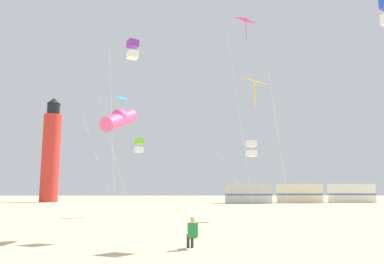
{
  "coord_description": "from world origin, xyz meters",
  "views": [
    {
      "loc": [
        -0.52,
        -6.46,
        2.21
      ],
      "look_at": [
        -0.2,
        11.97,
        5.0
      ],
      "focal_mm": 34.57,
      "sensor_mm": 36.0,
      "label": 1
    }
  ],
  "objects_px": {
    "rv_van_cream": "(299,193)",
    "kite_flyer_standing": "(192,232)",
    "kite_diamond_cyan": "(122,103)",
    "kite_box_violet": "(133,50)",
    "kite_diamond_magenta": "(245,29)",
    "rv_van_silver": "(248,194)",
    "rv_van_white": "(351,193)",
    "lighthouse_distant": "(51,152)",
    "kite_tube_rainbow": "(119,119)",
    "kite_box_lime": "(139,146)",
    "kite_diamond_gold": "(256,86)",
    "kite_box_white": "(251,149)"
  },
  "relations": [
    {
      "from": "rv_van_cream",
      "to": "kite_flyer_standing",
      "type": "bearing_deg",
      "value": -106.99
    },
    {
      "from": "kite_diamond_cyan",
      "to": "rv_van_cream",
      "type": "distance_m",
      "value": 36.94
    },
    {
      "from": "kite_box_violet",
      "to": "kite_diamond_magenta",
      "type": "bearing_deg",
      "value": -8.72
    },
    {
      "from": "rv_van_silver",
      "to": "kite_flyer_standing",
      "type": "bearing_deg",
      "value": -105.61
    },
    {
      "from": "kite_diamond_magenta",
      "to": "rv_van_cream",
      "type": "bearing_deg",
      "value": 68.96
    },
    {
      "from": "kite_box_violet",
      "to": "rv_van_white",
      "type": "bearing_deg",
      "value": 50.69
    },
    {
      "from": "kite_diamond_magenta",
      "to": "lighthouse_distant",
      "type": "relative_size",
      "value": 0.73
    },
    {
      "from": "kite_tube_rainbow",
      "to": "rv_van_cream",
      "type": "bearing_deg",
      "value": 62.09
    },
    {
      "from": "kite_box_lime",
      "to": "kite_tube_rainbow",
      "type": "relative_size",
      "value": 1.01
    },
    {
      "from": "kite_box_lime",
      "to": "rv_van_white",
      "type": "xyz_separation_m",
      "value": [
        29.05,
        25.63,
        -4.31
      ]
    },
    {
      "from": "kite_tube_rainbow",
      "to": "kite_diamond_gold",
      "type": "distance_m",
      "value": 6.64
    },
    {
      "from": "lighthouse_distant",
      "to": "rv_van_silver",
      "type": "distance_m",
      "value": 31.8
    },
    {
      "from": "kite_tube_rainbow",
      "to": "lighthouse_distant",
      "type": "bearing_deg",
      "value": 113.69
    },
    {
      "from": "rv_van_silver",
      "to": "rv_van_white",
      "type": "height_order",
      "value": "same"
    },
    {
      "from": "kite_diamond_magenta",
      "to": "kite_diamond_cyan",
      "type": "xyz_separation_m",
      "value": [
        -8.22,
        6.07,
        -3.05
      ]
    },
    {
      "from": "kite_diamond_magenta",
      "to": "kite_box_lime",
      "type": "height_order",
      "value": "kite_diamond_magenta"
    },
    {
      "from": "kite_diamond_cyan",
      "to": "kite_box_violet",
      "type": "distance_m",
      "value": 5.67
    },
    {
      "from": "kite_box_white",
      "to": "rv_van_white",
      "type": "xyz_separation_m",
      "value": [
        20.39,
        29.7,
        -3.63
      ]
    },
    {
      "from": "kite_flyer_standing",
      "to": "kite_diamond_magenta",
      "type": "relative_size",
      "value": 0.09
    },
    {
      "from": "kite_box_violet",
      "to": "rv_van_cream",
      "type": "height_order",
      "value": "kite_box_violet"
    },
    {
      "from": "kite_diamond_magenta",
      "to": "rv_van_silver",
      "type": "height_order",
      "value": "kite_diamond_magenta"
    },
    {
      "from": "kite_box_white",
      "to": "kite_box_violet",
      "type": "distance_m",
      "value": 10.96
    },
    {
      "from": "kite_diamond_magenta",
      "to": "kite_box_violet",
      "type": "bearing_deg",
      "value": 171.28
    },
    {
      "from": "kite_box_lime",
      "to": "kite_box_white",
      "type": "bearing_deg",
      "value": -25.2
    },
    {
      "from": "kite_diamond_magenta",
      "to": "lighthouse_distant",
      "type": "xyz_separation_m",
      "value": [
        -25.09,
        38.87,
        -3.62
      ]
    },
    {
      "from": "rv_van_cream",
      "to": "rv_van_white",
      "type": "xyz_separation_m",
      "value": [
        8.16,
        0.64,
        0.0
      ]
    },
    {
      "from": "kite_diamond_magenta",
      "to": "rv_van_silver",
      "type": "relative_size",
      "value": 1.87
    },
    {
      "from": "kite_box_violet",
      "to": "kite_flyer_standing",
      "type": "bearing_deg",
      "value": -65.25
    },
    {
      "from": "rv_van_silver",
      "to": "rv_van_white",
      "type": "bearing_deg",
      "value": 6.07
    },
    {
      "from": "kite_box_lime",
      "to": "rv_van_silver",
      "type": "relative_size",
      "value": 0.96
    },
    {
      "from": "rv_van_white",
      "to": "rv_van_cream",
      "type": "bearing_deg",
      "value": -172.91
    },
    {
      "from": "kite_flyer_standing",
      "to": "kite_diamond_gold",
      "type": "relative_size",
      "value": 0.16
    },
    {
      "from": "kite_diamond_magenta",
      "to": "kite_diamond_gold",
      "type": "relative_size",
      "value": 1.7
    },
    {
      "from": "kite_diamond_cyan",
      "to": "lighthouse_distant",
      "type": "distance_m",
      "value": 36.88
    },
    {
      "from": "rv_van_white",
      "to": "kite_box_violet",
      "type": "bearing_deg",
      "value": -126.68
    },
    {
      "from": "rv_van_silver",
      "to": "kite_box_violet",
      "type": "bearing_deg",
      "value": -114.07
    },
    {
      "from": "kite_flyer_standing",
      "to": "rv_van_cream",
      "type": "height_order",
      "value": "rv_van_cream"
    },
    {
      "from": "kite_diamond_magenta",
      "to": "rv_van_white",
      "type": "relative_size",
      "value": 1.87
    },
    {
      "from": "kite_diamond_cyan",
      "to": "rv_van_cream",
      "type": "bearing_deg",
      "value": 53.2
    },
    {
      "from": "kite_diamond_magenta",
      "to": "kite_flyer_standing",
      "type": "bearing_deg",
      "value": -116.44
    },
    {
      "from": "kite_diamond_gold",
      "to": "lighthouse_distant",
      "type": "height_order",
      "value": "lighthouse_distant"
    },
    {
      "from": "kite_flyer_standing",
      "to": "kite_box_white",
      "type": "bearing_deg",
      "value": -125.31
    },
    {
      "from": "kite_box_lime",
      "to": "kite_box_violet",
      "type": "xyz_separation_m",
      "value": [
        0.62,
        -9.09,
        4.85
      ]
    },
    {
      "from": "kite_diamond_cyan",
      "to": "kite_diamond_gold",
      "type": "bearing_deg",
      "value": -53.19
    },
    {
      "from": "kite_flyer_standing",
      "to": "kite_diamond_gold",
      "type": "distance_m",
      "value": 7.12
    },
    {
      "from": "kite_tube_rainbow",
      "to": "kite_diamond_gold",
      "type": "xyz_separation_m",
      "value": [
        6.36,
        -1.41,
        1.27
      ]
    },
    {
      "from": "kite_flyer_standing",
      "to": "kite_tube_rainbow",
      "type": "distance_m",
      "value": 6.93
    },
    {
      "from": "kite_box_white",
      "to": "kite_flyer_standing",
      "type": "bearing_deg",
      "value": -109.8
    },
    {
      "from": "kite_flyer_standing",
      "to": "kite_box_violet",
      "type": "xyz_separation_m",
      "value": [
        -3.5,
        7.59,
        9.94
      ]
    },
    {
      "from": "kite_diamond_cyan",
      "to": "lighthouse_distant",
      "type": "height_order",
      "value": "lighthouse_distant"
    }
  ]
}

